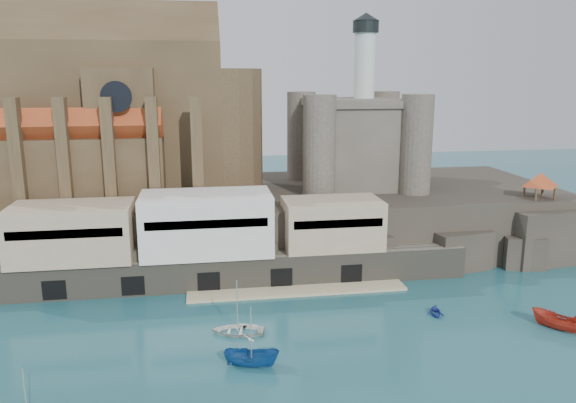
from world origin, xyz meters
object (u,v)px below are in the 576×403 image
at_px(boat_2, 252,366).
at_px(pavilion, 540,181).
at_px(church, 114,118).
at_px(castle_keep, 355,138).

bearing_deg(boat_2, pavilion, -46.99).
bearing_deg(boat_2, church, 36.43).
bearing_deg(castle_keep, boat_2, -117.77).
height_order(pavilion, boat_2, pavilion).
xyz_separation_m(church, pavilion, (66.13, -15.85, -9.40)).
bearing_deg(pavilion, boat_2, -150.65).
distance_m(castle_keep, pavilion, 30.50).
bearing_deg(castle_keep, church, 178.89).
distance_m(church, boat_2, 51.53).
height_order(church, pavilion, church).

